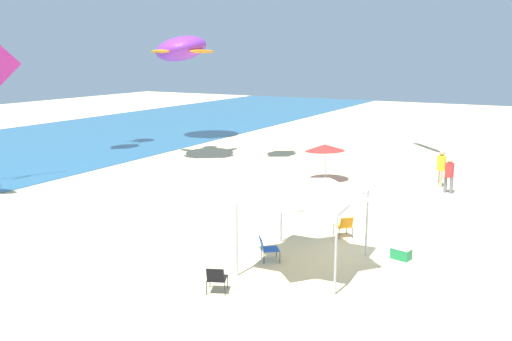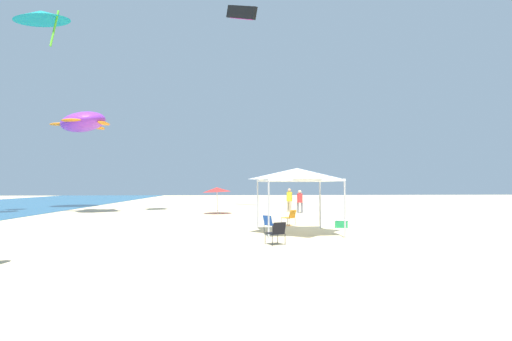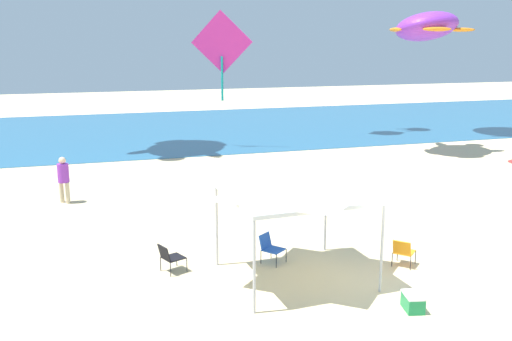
# 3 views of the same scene
# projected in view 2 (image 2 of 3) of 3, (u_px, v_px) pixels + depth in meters

# --- Properties ---
(ground) EXTENTS (120.00, 120.00, 0.10)m
(ground) POSITION_uv_depth(u_px,v_px,m) (314.00, 228.00, 18.86)
(ground) COLOR beige
(canopy_tent) EXTENTS (3.61, 3.34, 2.86)m
(canopy_tent) POSITION_uv_depth(u_px,v_px,m) (297.00, 175.00, 16.50)
(canopy_tent) COLOR #B7B7BC
(canopy_tent) RESTS_ON ground
(beach_umbrella) EXTENTS (2.11, 2.12, 2.02)m
(beach_umbrella) POSITION_uv_depth(u_px,v_px,m) (217.00, 190.00, 27.58)
(beach_umbrella) COLOR silver
(beach_umbrella) RESTS_ON ground
(folding_chair_facing_ocean) EXTENTS (0.79, 0.81, 0.82)m
(folding_chair_facing_ocean) POSITION_uv_depth(u_px,v_px,m) (271.00, 223.00, 16.06)
(folding_chair_facing_ocean) COLOR black
(folding_chair_facing_ocean) RESTS_ON ground
(folding_chair_near_cooler) EXTENTS (0.81, 0.80, 0.82)m
(folding_chair_near_cooler) POSITION_uv_depth(u_px,v_px,m) (290.00, 216.00, 19.60)
(folding_chair_near_cooler) COLOR black
(folding_chair_near_cooler) RESTS_ON ground
(folding_chair_right_of_tent) EXTENTS (0.78, 0.72, 0.82)m
(folding_chair_right_of_tent) POSITION_uv_depth(u_px,v_px,m) (277.00, 232.00, 13.21)
(folding_chair_right_of_tent) COLOR black
(folding_chair_right_of_tent) RESTS_ON ground
(cooler_box) EXTENTS (0.53, 0.69, 0.40)m
(cooler_box) POSITION_uv_depth(u_px,v_px,m) (341.00, 224.00, 18.60)
(cooler_box) COLOR #1E8C4C
(cooler_box) RESTS_ON ground
(person_kite_handler) EXTENTS (0.41, 0.45, 1.74)m
(person_kite_handler) POSITION_uv_depth(u_px,v_px,m) (300.00, 200.00, 28.41)
(person_kite_handler) COLOR slate
(person_kite_handler) RESTS_ON ground
(person_by_tent) EXTENTS (0.48, 0.44, 1.85)m
(person_by_tent) POSITION_uv_depth(u_px,v_px,m) (289.00, 198.00, 29.58)
(person_by_tent) COLOR #C6B28C
(person_by_tent) RESTS_ON ground
(kite_delta_teal) EXTENTS (6.24, 6.22, 4.00)m
(kite_delta_teal) POSITION_uv_depth(u_px,v_px,m) (42.00, 16.00, 32.29)
(kite_delta_teal) COLOR teal
(kite_parafoil_black) EXTENTS (3.09, 2.86, 2.37)m
(kite_parafoil_black) POSITION_uv_depth(u_px,v_px,m) (241.00, 13.00, 34.88)
(kite_parafoil_black) COLOR black
(kite_turtle_purple) EXTENTS (5.25, 5.23, 2.06)m
(kite_turtle_purple) POSITION_uv_depth(u_px,v_px,m) (83.00, 122.00, 28.58)
(kite_turtle_purple) COLOR purple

